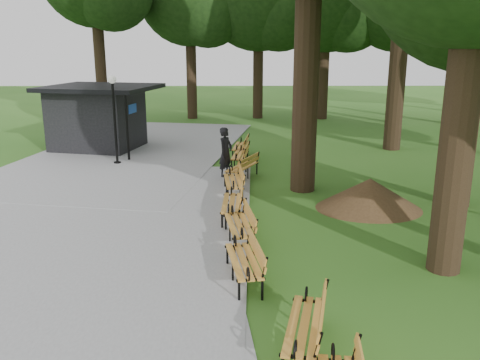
{
  "coord_description": "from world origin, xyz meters",
  "views": [
    {
      "loc": [
        -0.32,
        -8.14,
        4.67
      ],
      "look_at": [
        -0.22,
        5.02,
        1.1
      ],
      "focal_mm": 37.78,
      "sensor_mm": 36.0,
      "label": 1
    }
  ],
  "objects_px": {
    "dirt_mound": "(369,194)",
    "bench_7": "(242,167)",
    "bench_5": "(232,203)",
    "bench_9": "(240,146)",
    "bench_2": "(304,326)",
    "bench_6": "(233,181)",
    "person": "(226,153)",
    "lamp_post": "(114,102)",
    "kiosk": "(97,117)",
    "bench_4": "(239,225)",
    "bench_3": "(244,261)",
    "bench_8": "(240,155)"
  },
  "relations": [
    {
      "from": "dirt_mound",
      "to": "bench_7",
      "type": "height_order",
      "value": "dirt_mound"
    },
    {
      "from": "bench_5",
      "to": "bench_9",
      "type": "xyz_separation_m",
      "value": [
        0.29,
        7.88,
        0.0
      ]
    },
    {
      "from": "bench_2",
      "to": "bench_6",
      "type": "bearing_deg",
      "value": -159.32
    },
    {
      "from": "person",
      "to": "lamp_post",
      "type": "xyz_separation_m",
      "value": [
        -4.37,
        2.04,
        1.58
      ]
    },
    {
      "from": "bench_7",
      "to": "kiosk",
      "type": "bearing_deg",
      "value": -104.66
    },
    {
      "from": "lamp_post",
      "to": "person",
      "type": "bearing_deg",
      "value": -24.98
    },
    {
      "from": "kiosk",
      "to": "bench_4",
      "type": "relative_size",
      "value": 2.41
    },
    {
      "from": "person",
      "to": "bench_5",
      "type": "distance_m",
      "value": 4.5
    },
    {
      "from": "kiosk",
      "to": "dirt_mound",
      "type": "distance_m",
      "value": 13.45
    },
    {
      "from": "person",
      "to": "kiosk",
      "type": "bearing_deg",
      "value": 78.83
    },
    {
      "from": "person",
      "to": "bench_2",
      "type": "height_order",
      "value": "person"
    },
    {
      "from": "bench_3",
      "to": "bench_8",
      "type": "distance_m",
      "value": 9.96
    },
    {
      "from": "person",
      "to": "bench_5",
      "type": "relative_size",
      "value": 0.95
    },
    {
      "from": "kiosk",
      "to": "lamp_post",
      "type": "xyz_separation_m",
      "value": [
        1.54,
        -3.09,
        1.05
      ]
    },
    {
      "from": "bench_7",
      "to": "bench_8",
      "type": "height_order",
      "value": "same"
    },
    {
      "from": "person",
      "to": "bench_4",
      "type": "relative_size",
      "value": 0.95
    },
    {
      "from": "bench_4",
      "to": "bench_8",
      "type": "distance_m",
      "value": 7.88
    },
    {
      "from": "lamp_post",
      "to": "bench_4",
      "type": "xyz_separation_m",
      "value": [
        4.81,
        -8.24,
        -2.04
      ]
    },
    {
      "from": "dirt_mound",
      "to": "bench_2",
      "type": "bearing_deg",
      "value": -111.79
    },
    {
      "from": "bench_6",
      "to": "bench_7",
      "type": "xyz_separation_m",
      "value": [
        0.31,
        1.93,
        0.0
      ]
    },
    {
      "from": "person",
      "to": "bench_6",
      "type": "bearing_deg",
      "value": -142.96
    },
    {
      "from": "bench_2",
      "to": "bench_9",
      "type": "bearing_deg",
      "value": -163.45
    },
    {
      "from": "lamp_post",
      "to": "dirt_mound",
      "type": "height_order",
      "value": "lamp_post"
    },
    {
      "from": "bench_5",
      "to": "bench_6",
      "type": "relative_size",
      "value": 1.0
    },
    {
      "from": "kiosk",
      "to": "bench_9",
      "type": "bearing_deg",
      "value": -1.72
    },
    {
      "from": "kiosk",
      "to": "bench_3",
      "type": "relative_size",
      "value": 2.41
    },
    {
      "from": "bench_5",
      "to": "dirt_mound",
      "type": "bearing_deg",
      "value": 103.69
    },
    {
      "from": "kiosk",
      "to": "bench_7",
      "type": "relative_size",
      "value": 2.41
    },
    {
      "from": "lamp_post",
      "to": "bench_8",
      "type": "xyz_separation_m",
      "value": [
        4.89,
        -0.36,
        -2.04
      ]
    },
    {
      "from": "bench_6",
      "to": "bench_9",
      "type": "distance_m",
      "value": 5.62
    },
    {
      "from": "bench_8",
      "to": "bench_9",
      "type": "distance_m",
      "value": 1.72
    },
    {
      "from": "bench_5",
      "to": "bench_7",
      "type": "height_order",
      "value": "same"
    },
    {
      "from": "bench_2",
      "to": "bench_4",
      "type": "relative_size",
      "value": 1.0
    },
    {
      "from": "bench_2",
      "to": "bench_8",
      "type": "bearing_deg",
      "value": -162.83
    },
    {
      "from": "bench_3",
      "to": "bench_5",
      "type": "distance_m",
      "value": 3.82
    },
    {
      "from": "dirt_mound",
      "to": "bench_3",
      "type": "xyz_separation_m",
      "value": [
        -3.72,
        -4.63,
        -0.02
      ]
    },
    {
      "from": "bench_5",
      "to": "bench_7",
      "type": "relative_size",
      "value": 1.0
    },
    {
      "from": "bench_2",
      "to": "kiosk",
      "type": "bearing_deg",
      "value": -142.13
    },
    {
      "from": "person",
      "to": "bench_3",
      "type": "distance_m",
      "value": 8.31
    },
    {
      "from": "person",
      "to": "kiosk",
      "type": "height_order",
      "value": "kiosk"
    },
    {
      "from": "lamp_post",
      "to": "bench_2",
      "type": "relative_size",
      "value": 1.84
    },
    {
      "from": "bench_7",
      "to": "dirt_mound",
      "type": "bearing_deg",
      "value": 72.33
    },
    {
      "from": "dirt_mound",
      "to": "bench_9",
      "type": "bearing_deg",
      "value": 117.64
    },
    {
      "from": "person",
      "to": "bench_9",
      "type": "height_order",
      "value": "person"
    },
    {
      "from": "bench_3",
      "to": "bench_7",
      "type": "relative_size",
      "value": 1.0
    },
    {
      "from": "bench_9",
      "to": "bench_4",
      "type": "bearing_deg",
      "value": 6.12
    },
    {
      "from": "bench_5",
      "to": "bench_8",
      "type": "distance_m",
      "value": 6.16
    },
    {
      "from": "bench_5",
      "to": "bench_8",
      "type": "xyz_separation_m",
      "value": [
        0.27,
        6.15,
        0.0
      ]
    },
    {
      "from": "bench_3",
      "to": "bench_7",
      "type": "distance_m",
      "value": 8.0
    },
    {
      "from": "bench_2",
      "to": "bench_3",
      "type": "height_order",
      "value": "same"
    }
  ]
}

